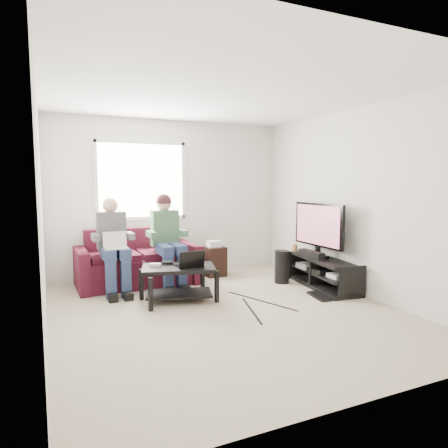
# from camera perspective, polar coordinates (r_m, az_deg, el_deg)

# --- Properties ---
(floor) EXTENTS (4.50, 4.50, 0.00)m
(floor) POSITION_cam_1_polar(r_m,az_deg,el_deg) (4.98, 0.29, -12.40)
(floor) COLOR #BAAB90
(floor) RESTS_ON ground
(ceiling) EXTENTS (4.50, 4.50, 0.00)m
(ceiling) POSITION_cam_1_polar(r_m,az_deg,el_deg) (4.84, 0.30, 18.25)
(ceiling) COLOR white
(ceiling) RESTS_ON wall_back
(wall_back) EXTENTS (4.50, 0.00, 4.50)m
(wall_back) POSITION_cam_1_polar(r_m,az_deg,el_deg) (6.85, -7.58, 3.66)
(wall_back) COLOR silver
(wall_back) RESTS_ON floor
(wall_front) EXTENTS (4.50, 0.00, 4.50)m
(wall_front) POSITION_cam_1_polar(r_m,az_deg,el_deg) (2.86, 19.44, 0.17)
(wall_front) COLOR silver
(wall_front) RESTS_ON floor
(wall_left) EXTENTS (0.00, 4.50, 4.50)m
(wall_left) POSITION_cam_1_polar(r_m,az_deg,el_deg) (4.31, -24.68, 1.82)
(wall_left) COLOR silver
(wall_left) RESTS_ON floor
(wall_right) EXTENTS (0.00, 4.50, 4.50)m
(wall_right) POSITION_cam_1_polar(r_m,az_deg,el_deg) (5.86, 18.41, 3.02)
(wall_right) COLOR silver
(wall_right) RESTS_ON floor
(window) EXTENTS (1.48, 0.04, 1.28)m
(window) POSITION_cam_1_polar(r_m,az_deg,el_deg) (6.70, -11.70, 6.11)
(window) COLOR white
(window) RESTS_ON wall_back
(sofa) EXTENTS (1.82, 0.92, 0.85)m
(sofa) POSITION_cam_1_polar(r_m,az_deg,el_deg) (6.35, -12.28, -5.56)
(sofa) COLOR #40101F
(sofa) RESTS_ON floor
(person_left) EXTENTS (0.40, 0.70, 1.35)m
(person_left) POSITION_cam_1_polar(r_m,az_deg,el_deg) (5.90, -15.53, -2.33)
(person_left) COLOR navy
(person_left) RESTS_ON sofa
(person_right) EXTENTS (0.40, 0.71, 1.39)m
(person_right) POSITION_cam_1_polar(r_m,az_deg,el_deg) (6.09, -8.12, -1.35)
(person_right) COLOR navy
(person_right) RESTS_ON sofa
(laptop_silver) EXTENTS (0.33, 0.23, 0.24)m
(laptop_silver) POSITION_cam_1_polar(r_m,az_deg,el_deg) (5.70, -15.20, -2.83)
(laptop_silver) COLOR silver
(laptop_silver) RESTS_ON person_left
(coffee_table) EXTENTS (1.06, 0.81, 0.47)m
(coffee_table) POSITION_cam_1_polar(r_m,az_deg,el_deg) (5.34, -6.51, -7.32)
(coffee_table) COLOR black
(coffee_table) RESTS_ON floor
(laptop_black) EXTENTS (0.39, 0.31, 0.24)m
(laptop_black) POSITION_cam_1_polar(r_m,az_deg,el_deg) (5.25, -5.02, -4.82)
(laptop_black) COLOR black
(laptop_black) RESTS_ON coffee_table
(controller_a) EXTENTS (0.16, 0.13, 0.04)m
(controller_a) POSITION_cam_1_polar(r_m,az_deg,el_deg) (5.35, -9.80, -5.78)
(controller_a) COLOR silver
(controller_a) RESTS_ON coffee_table
(controller_b) EXTENTS (0.16, 0.12, 0.04)m
(controller_b) POSITION_cam_1_polar(r_m,az_deg,el_deg) (5.45, -8.12, -5.53)
(controller_b) COLOR black
(controller_b) RESTS_ON coffee_table
(controller_c) EXTENTS (0.15, 0.11, 0.04)m
(controller_c) POSITION_cam_1_polar(r_m,az_deg,el_deg) (5.54, -4.04, -5.29)
(controller_c) COLOR gray
(controller_c) RESTS_ON coffee_table
(tv_stand) EXTENTS (0.59, 1.40, 0.45)m
(tv_stand) POSITION_cam_1_polar(r_m,az_deg,el_deg) (6.19, 13.76, -6.98)
(tv_stand) COLOR black
(tv_stand) RESTS_ON floor
(tv) EXTENTS (0.12, 1.10, 0.81)m
(tv) POSITION_cam_1_polar(r_m,az_deg,el_deg) (6.14, 13.33, -0.37)
(tv) COLOR black
(tv) RESTS_ON tv_stand
(soundbar) EXTENTS (0.12, 0.50, 0.10)m
(soundbar) POSITION_cam_1_polar(r_m,az_deg,el_deg) (6.13, 12.36, -4.22)
(soundbar) COLOR black
(soundbar) RESTS_ON tv_stand
(drink_cup) EXTENTS (0.08, 0.08, 0.12)m
(drink_cup) POSITION_cam_1_polar(r_m,az_deg,el_deg) (6.60, 10.11, -3.38)
(drink_cup) COLOR #9C6C43
(drink_cup) RESTS_ON tv_stand
(console_white) EXTENTS (0.30, 0.22, 0.06)m
(console_white) POSITION_cam_1_polar(r_m,az_deg,el_deg) (5.87, 16.20, -7.07)
(console_white) COLOR silver
(console_white) RESTS_ON tv_stand
(console_grey) EXTENTS (0.34, 0.26, 0.08)m
(console_grey) POSITION_cam_1_polar(r_m,az_deg,el_deg) (6.40, 12.11, -5.79)
(console_grey) COLOR gray
(console_grey) RESTS_ON tv_stand
(console_black) EXTENTS (0.38, 0.30, 0.07)m
(console_black) POSITION_cam_1_polar(r_m,az_deg,el_deg) (6.13, 14.06, -6.41)
(console_black) COLOR black
(console_black) RESTS_ON tv_stand
(subwoofer) EXTENTS (0.22, 0.22, 0.51)m
(subwoofer) POSITION_cam_1_polar(r_m,az_deg,el_deg) (6.34, 8.27, -6.06)
(subwoofer) COLOR black
(subwoofer) RESTS_ON floor
(keyboard_floor) EXTENTS (0.23, 0.48, 0.03)m
(keyboard_floor) POSITION_cam_1_polar(r_m,az_deg,el_deg) (5.71, 13.36, -10.01)
(keyboard_floor) COLOR black
(keyboard_floor) RESTS_ON floor
(end_table) EXTENTS (0.33, 0.33, 0.59)m
(end_table) POSITION_cam_1_polar(r_m,az_deg,el_deg) (6.74, -1.41, -5.18)
(end_table) COLOR black
(end_table) RESTS_ON floor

